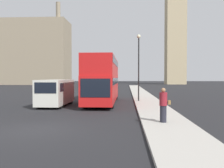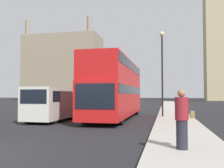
# 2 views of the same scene
# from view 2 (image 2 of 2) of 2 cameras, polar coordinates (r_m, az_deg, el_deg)

# --- Properties ---
(sidewalk_strip) EXTENTS (2.54, 120.00, 0.15)m
(sidewalk_strip) POSITION_cam_2_polar(r_m,az_deg,el_deg) (6.33, 18.41, -17.45)
(sidewalk_strip) COLOR #ADA89E
(sidewalk_strip) RESTS_ON ground_plane
(clock_tower) EXTENTS (7.03, 7.20, 57.55)m
(clock_tower) POSITION_cam_2_polar(r_m,az_deg,el_deg) (89.17, 22.45, 15.81)
(clock_tower) COLOR tan
(clock_tower) RESTS_ON ground_plane
(building_block_distant) EXTENTS (24.68, 11.50, 25.96)m
(building_block_distant) POSITION_cam_2_polar(r_m,az_deg,el_deg) (84.77, -11.09, 3.55)
(building_block_distant) COLOR gray
(building_block_distant) RESTS_ON ground_plane
(red_double_decker_bus) EXTENTS (2.46, 11.40, 4.18)m
(red_double_decker_bus) POSITION_cam_2_polar(r_m,az_deg,el_deg) (18.51, 0.93, -0.64)
(red_double_decker_bus) COLOR red
(red_double_decker_bus) RESTS_ON ground_plane
(white_van) EXTENTS (1.96, 5.58, 2.20)m
(white_van) POSITION_cam_2_polar(r_m,az_deg,el_deg) (17.25, -13.14, -4.25)
(white_van) COLOR silver
(white_van) RESTS_ON ground_plane
(pedestrian) EXTENTS (0.54, 0.38, 1.73)m
(pedestrian) POSITION_cam_2_polar(r_m,az_deg,el_deg) (7.59, 15.71, -7.75)
(pedestrian) COLOR #23232D
(pedestrian) RESTS_ON sidewalk_strip
(street_lamp) EXTENTS (0.36, 0.36, 6.35)m
(street_lamp) POSITION_cam_2_polar(r_m,az_deg,el_deg) (19.08, 11.39, 5.15)
(street_lamp) COLOR black
(street_lamp) RESTS_ON sidewalk_strip
(parked_sedan) EXTENTS (1.82, 4.25, 1.46)m
(parked_sedan) POSITION_cam_2_polar(r_m,az_deg,el_deg) (44.93, 2.22, -3.90)
(parked_sedan) COLOR silver
(parked_sedan) RESTS_ON ground_plane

